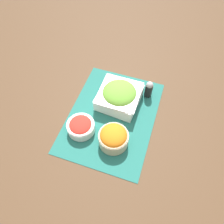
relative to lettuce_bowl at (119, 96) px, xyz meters
The scene contains 6 objects.
ground_plane 0.10m from the lettuce_bowl, behind, with size 3.00×3.00×0.00m, color #513823.
placemat 0.09m from the lettuce_bowl, behind, with size 0.49×0.36×0.00m.
lettuce_bowl is the anchor object (origin of this frame).
carrot_bowl 0.20m from the lettuce_bowl, 168.76° to the right, with size 0.12×0.12×0.08m.
tomato_bowl 0.22m from the lettuce_bowl, 150.64° to the left, with size 0.11×0.11×0.06m.
pepper_shaker 0.14m from the lettuce_bowl, 54.93° to the right, with size 0.03×0.03×0.09m.
Camera 1 is at (-0.48, -0.16, 0.81)m, focal length 35.00 mm.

